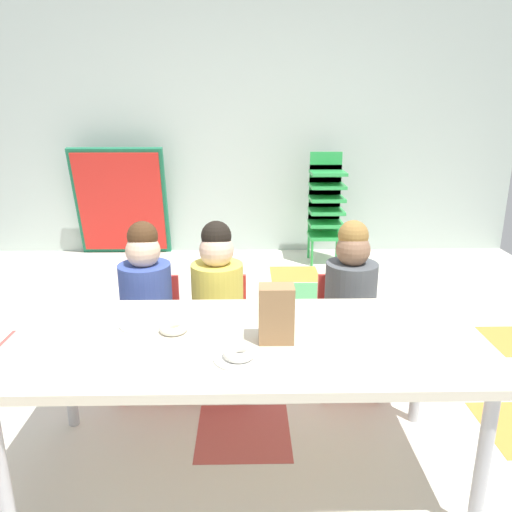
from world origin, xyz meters
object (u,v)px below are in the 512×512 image
seated_child_far_right (350,292)px  donut_powdered_on_plate (239,353)px  paper_bag_brown (276,314)px  donut_powdered_loose (174,328)px  folded_activity_table (121,203)px  seated_child_near_camera (146,293)px  kid_chair_green_stack (326,202)px  craft_table (244,349)px  paper_plate_near_edge (239,358)px  seated_child_middle_seat (218,293)px  paper_plate_center_table (142,324)px

seated_child_far_right → donut_powdered_on_plate: seated_child_far_right is taller
paper_bag_brown → donut_powdered_loose: paper_bag_brown is taller
folded_activity_table → donut_powdered_loose: (0.95, -3.08, 0.09)m
seated_child_far_right → donut_powdered_loose: seated_child_far_right is taller
seated_child_near_camera → kid_chair_green_stack: (1.26, 2.29, 0.02)m
craft_table → paper_plate_near_edge: (-0.02, -0.17, 0.05)m
seated_child_middle_seat → donut_powdered_on_plate: (0.12, -0.79, 0.08)m
kid_chair_green_stack → folded_activity_table: size_ratio=0.96×
paper_bag_brown → folded_activity_table: bearing=113.1°
seated_child_far_right → paper_plate_center_table: 1.07m
paper_plate_center_table → donut_powdered_loose: 0.16m
seated_child_near_camera → craft_table: bearing=-51.4°
paper_bag_brown → seated_child_middle_seat: bearing=111.7°
paper_bag_brown → donut_powdered_on_plate: (-0.14, -0.14, -0.08)m
seated_child_middle_seat → seated_child_near_camera: bearing=-180.0°
seated_child_far_right → folded_activity_table: (-1.76, 2.52, -0.02)m
seated_child_near_camera → paper_bag_brown: 0.91m
kid_chair_green_stack → folded_activity_table: bearing=173.5°
folded_activity_table → donut_powdered_on_plate: bearing=-69.9°
seated_child_far_right → donut_powdered_on_plate: size_ratio=8.02×
kid_chair_green_stack → paper_plate_near_edge: size_ratio=5.78×
paper_plate_near_edge → donut_powdered_on_plate: 0.02m
paper_plate_center_table → donut_powdered_loose: bearing=-25.7°
craft_table → paper_plate_near_edge: paper_plate_near_edge is taller
seated_child_middle_seat → craft_table: bearing=-77.7°
paper_bag_brown → donut_powdered_loose: size_ratio=1.97×
craft_table → seated_child_near_camera: 0.79m
paper_plate_center_table → seated_child_middle_seat: bearing=60.5°
seated_child_far_right → paper_plate_near_edge: 0.96m
seated_child_middle_seat → paper_plate_near_edge: 0.80m
craft_table → folded_activity_table: (-1.22, 3.13, -0.02)m
seated_child_near_camera → paper_plate_center_table: 0.50m
donut_powdered_on_plate → paper_plate_center_table: bearing=143.7°
seated_child_middle_seat → kid_chair_green_stack: kid_chair_green_stack is taller
donut_powdered_on_plate → donut_powdered_loose: (-0.26, 0.23, -0.01)m
craft_table → seated_child_middle_seat: (-0.13, 0.62, -0.01)m
seated_child_near_camera → seated_child_middle_seat: 0.36m
kid_chair_green_stack → donut_powdered_on_plate: (-0.78, -3.08, 0.06)m
seated_child_far_right → kid_chair_green_stack: kid_chair_green_stack is taller
seated_child_middle_seat → paper_bag_brown: (0.26, -0.65, 0.17)m
paper_bag_brown → seated_child_near_camera: bearing=133.6°
paper_plate_near_edge → seated_child_middle_seat: bearing=98.6°
seated_child_far_right → folded_activity_table: bearing=125.0°
folded_activity_table → paper_plate_center_table: (0.81, -3.01, 0.08)m
seated_child_near_camera → donut_powdered_loose: (0.22, -0.56, 0.07)m
seated_child_middle_seat → paper_bag_brown: bearing=-68.3°
craft_table → kid_chair_green_stack: kid_chair_green_stack is taller
seated_child_far_right → paper_plate_center_table: bearing=-152.6°
seated_child_near_camera → paper_bag_brown: size_ratio=4.17×
seated_child_middle_seat → donut_powdered_loose: bearing=-104.1°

